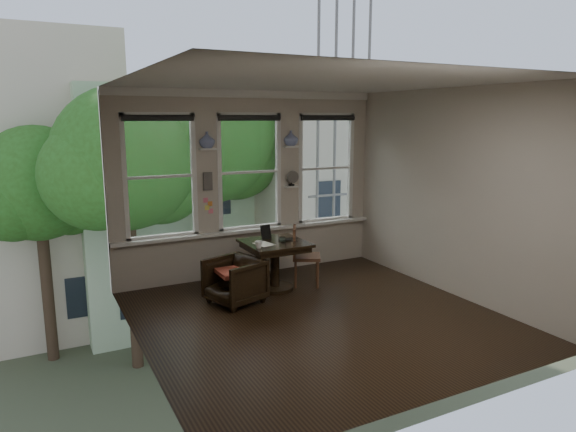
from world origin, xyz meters
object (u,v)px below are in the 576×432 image
table (275,266)px  laptop (289,240)px  armchair_left (235,281)px  side_chair_right (307,256)px  mug (259,245)px

table → laptop: size_ratio=3.07×
armchair_left → side_chair_right: size_ratio=0.77×
table → laptop: bearing=-14.5°
table → laptop: laptop is taller
table → side_chair_right: (0.54, -0.01, 0.09)m
laptop → mug: size_ratio=2.66×
armchair_left → laptop: size_ratio=2.41×
mug → laptop: bearing=17.8°
armchair_left → mug: size_ratio=6.42×
side_chair_right → mug: size_ratio=8.35×
table → mug: 0.61m
armchair_left → laptop: laptop is taller
armchair_left → side_chair_right: side_chair_right is taller
armchair_left → mug: (0.37, 0.01, 0.48)m
side_chair_right → mug: bearing=132.8°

